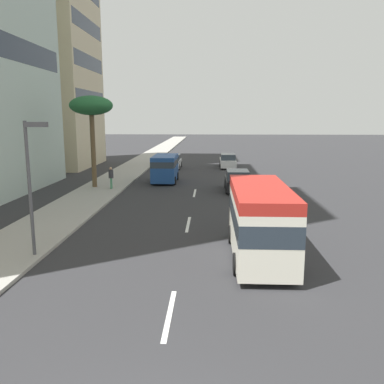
{
  "coord_description": "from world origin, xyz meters",
  "views": [
    {
      "loc": [
        -5.37,
        -1.19,
        5.86
      ],
      "look_at": [
        16.61,
        -0.19,
        1.72
      ],
      "focal_mm": 37.55,
      "sensor_mm": 36.0,
      "label": 1
    }
  ],
  "objects_px": {
    "car_fourth": "(228,161)",
    "car_fifth": "(237,181)",
    "car_lead": "(173,162)",
    "van_second": "(165,167)",
    "minibus_third": "(260,219)",
    "palm_tree": "(91,108)",
    "pedestrian_mid_block": "(111,177)",
    "street_lamp": "(31,171)"
  },
  "relations": [
    {
      "from": "car_lead",
      "to": "car_fourth",
      "type": "height_order",
      "value": "car_fourth"
    },
    {
      "from": "car_fifth",
      "to": "palm_tree",
      "type": "relative_size",
      "value": 0.59
    },
    {
      "from": "car_fourth",
      "to": "pedestrian_mid_block",
      "type": "bearing_deg",
      "value": 146.76
    },
    {
      "from": "car_lead",
      "to": "car_fifth",
      "type": "distance_m",
      "value": 15.48
    },
    {
      "from": "van_second",
      "to": "minibus_third",
      "type": "bearing_deg",
      "value": 17.44
    },
    {
      "from": "van_second",
      "to": "minibus_third",
      "type": "relative_size",
      "value": 0.69
    },
    {
      "from": "minibus_third",
      "to": "palm_tree",
      "type": "xyz_separation_m",
      "value": [
        16.04,
        11.62,
        4.9
      ]
    },
    {
      "from": "car_fifth",
      "to": "street_lamp",
      "type": "distance_m",
      "value": 18.81
    },
    {
      "from": "car_fourth",
      "to": "car_fifth",
      "type": "relative_size",
      "value": 1.09
    },
    {
      "from": "car_fifth",
      "to": "car_lead",
      "type": "bearing_deg",
      "value": 24.78
    },
    {
      "from": "minibus_third",
      "to": "car_fourth",
      "type": "xyz_separation_m",
      "value": [
        30.52,
        0.03,
        -0.91
      ]
    },
    {
      "from": "pedestrian_mid_block",
      "to": "street_lamp",
      "type": "height_order",
      "value": "street_lamp"
    },
    {
      "from": "minibus_third",
      "to": "street_lamp",
      "type": "relative_size",
      "value": 1.2
    },
    {
      "from": "car_lead",
      "to": "minibus_third",
      "type": "xyz_separation_m",
      "value": [
        -29.6,
        -6.39,
        0.92
      ]
    },
    {
      "from": "street_lamp",
      "to": "palm_tree",
      "type": "bearing_deg",
      "value": 7.93
    },
    {
      "from": "car_lead",
      "to": "van_second",
      "type": "xyz_separation_m",
      "value": [
        -9.99,
        -0.23,
        0.63
      ]
    },
    {
      "from": "car_lead",
      "to": "car_fourth",
      "type": "relative_size",
      "value": 0.92
    },
    {
      "from": "van_second",
      "to": "minibus_third",
      "type": "distance_m",
      "value": 20.56
    },
    {
      "from": "car_lead",
      "to": "palm_tree",
      "type": "height_order",
      "value": "palm_tree"
    },
    {
      "from": "car_fifth",
      "to": "palm_tree",
      "type": "distance_m",
      "value": 13.08
    },
    {
      "from": "car_fourth",
      "to": "palm_tree",
      "type": "distance_m",
      "value": 19.43
    },
    {
      "from": "van_second",
      "to": "car_fourth",
      "type": "height_order",
      "value": "van_second"
    },
    {
      "from": "street_lamp",
      "to": "pedestrian_mid_block",
      "type": "bearing_deg",
      "value": 2.61
    },
    {
      "from": "car_fifth",
      "to": "pedestrian_mid_block",
      "type": "xyz_separation_m",
      "value": [
        -0.3,
        10.13,
        0.33
      ]
    },
    {
      "from": "car_fourth",
      "to": "van_second",
      "type": "bearing_deg",
      "value": 150.64
    },
    {
      "from": "car_lead",
      "to": "pedestrian_mid_block",
      "type": "height_order",
      "value": "pedestrian_mid_block"
    },
    {
      "from": "palm_tree",
      "to": "car_lead",
      "type": "bearing_deg",
      "value": -21.11
    },
    {
      "from": "car_lead",
      "to": "minibus_third",
      "type": "distance_m",
      "value": 30.29
    },
    {
      "from": "car_lead",
      "to": "pedestrian_mid_block",
      "type": "relative_size",
      "value": 2.49
    },
    {
      "from": "car_fourth",
      "to": "palm_tree",
      "type": "height_order",
      "value": "palm_tree"
    },
    {
      "from": "palm_tree",
      "to": "car_fifth",
      "type": "bearing_deg",
      "value": -92.44
    },
    {
      "from": "car_fourth",
      "to": "palm_tree",
      "type": "relative_size",
      "value": 0.64
    },
    {
      "from": "car_lead",
      "to": "palm_tree",
      "type": "relative_size",
      "value": 0.59
    },
    {
      "from": "car_fourth",
      "to": "street_lamp",
      "type": "height_order",
      "value": "street_lamp"
    },
    {
      "from": "pedestrian_mid_block",
      "to": "street_lamp",
      "type": "bearing_deg",
      "value": -140.5
    },
    {
      "from": "minibus_third",
      "to": "car_fifth",
      "type": "distance_m",
      "value": 15.57
    },
    {
      "from": "car_fifth",
      "to": "pedestrian_mid_block",
      "type": "relative_size",
      "value": 2.49
    },
    {
      "from": "van_second",
      "to": "pedestrian_mid_block",
      "type": "height_order",
      "value": "van_second"
    },
    {
      "from": "car_lead",
      "to": "van_second",
      "type": "relative_size",
      "value": 0.94
    },
    {
      "from": "car_fifth",
      "to": "street_lamp",
      "type": "height_order",
      "value": "street_lamp"
    },
    {
      "from": "minibus_third",
      "to": "car_lead",
      "type": "bearing_deg",
      "value": 12.18
    },
    {
      "from": "street_lamp",
      "to": "car_fifth",
      "type": "bearing_deg",
      "value": -30.43
    }
  ]
}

